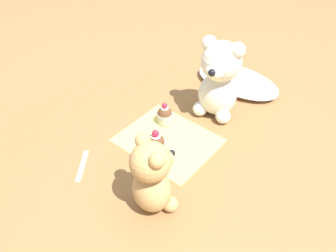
% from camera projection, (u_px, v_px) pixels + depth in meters
% --- Properties ---
extents(ground_plane, '(4.00, 4.00, 0.00)m').
position_uv_depth(ground_plane, '(168.00, 141.00, 0.93)').
color(ground_plane, olive).
extents(knitted_placemat, '(0.26, 0.21, 0.01)m').
position_uv_depth(knitted_placemat, '(168.00, 140.00, 0.92)').
color(knitted_placemat, '#E0D166').
rests_on(knitted_placemat, ground_plane).
extents(tulle_cloth, '(0.30, 0.17, 0.04)m').
position_uv_depth(tulle_cloth, '(237.00, 81.00, 1.12)').
color(tulle_cloth, silver).
rests_on(tulle_cloth, ground_plane).
extents(teddy_bear_cream, '(0.13, 0.14, 0.25)m').
position_uv_depth(teddy_bear_cream, '(219.00, 79.00, 0.94)').
color(teddy_bear_cream, silver).
rests_on(teddy_bear_cream, ground_plane).
extents(teddy_bear_tan, '(0.12, 0.12, 0.20)m').
position_uv_depth(teddy_bear_tan, '(152.00, 177.00, 0.70)').
color(teddy_bear_tan, tan).
rests_on(teddy_bear_tan, ground_plane).
extents(cupcake_near_cream_bear, '(0.05, 0.05, 0.07)m').
position_uv_depth(cupcake_near_cream_bear, '(165.00, 115.00, 0.97)').
color(cupcake_near_cream_bear, '#B2ADA3').
rests_on(cupcake_near_cream_bear, knitted_placemat).
extents(cupcake_near_tan_bear, '(0.05, 0.05, 0.07)m').
position_uv_depth(cupcake_near_tan_bear, '(155.00, 143.00, 0.88)').
color(cupcake_near_tan_bear, '#B2ADA3').
rests_on(cupcake_near_tan_bear, knitted_placemat).
extents(teaspoon, '(0.08, 0.09, 0.01)m').
position_uv_depth(teaspoon, '(82.00, 165.00, 0.85)').
color(teaspoon, silver).
rests_on(teaspoon, ground_plane).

